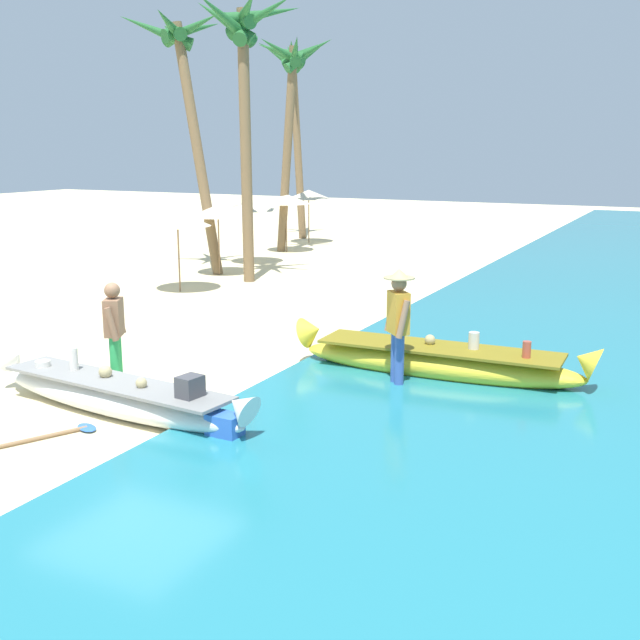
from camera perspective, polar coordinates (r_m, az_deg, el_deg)
ground_plane at (r=11.62m, az=-13.62°, el=-5.09°), size 80.00×80.00×0.00m
boat_white_foreground at (r=10.61m, az=-14.62°, el=-5.36°), size 4.56×1.10×0.78m
boat_yellow_midground at (r=11.91m, az=8.65°, el=-3.00°), size 4.67×0.95×0.83m
person_vendor_hatted at (r=11.18m, az=5.72°, el=-0.05°), size 0.52×0.54×1.77m
person_tourist_customer at (r=11.42m, az=-14.75°, el=-0.78°), size 0.42×0.57×1.59m
parasol_row_0 at (r=19.04m, az=-10.36°, el=7.23°), size 1.60×1.60×1.91m
parasol_row_1 at (r=21.42m, az=-7.45°, el=7.91°), size 1.60×1.60×1.91m
parasol_row_2 at (r=23.43m, az=-5.06°, el=8.36°), size 1.60×1.60×1.91m
parasol_row_3 at (r=26.03m, az=-2.48°, el=8.81°), size 1.60×1.60×1.91m
parasol_row_4 at (r=28.47m, az=-0.83°, el=9.14°), size 1.60×1.60×1.91m
palm_tree_tall_inland at (r=22.10m, az=-9.98°, el=17.77°), size 2.87×2.85×6.97m
palm_tree_leaning_seaward at (r=30.09m, az=-2.00°, el=16.98°), size 2.44×2.68×7.24m
palm_tree_mid_cluster at (r=20.35m, az=-5.55°, el=19.06°), size 2.91×2.86×7.05m
palm_tree_far_behind at (r=25.94m, az=-2.06°, el=16.98°), size 2.73×2.35×6.84m
cooler_box at (r=9.43m, az=-6.95°, el=-7.85°), size 0.41×0.30×0.36m
paddle at (r=10.07m, az=-19.76°, el=-8.09°), size 0.99×1.74×0.05m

